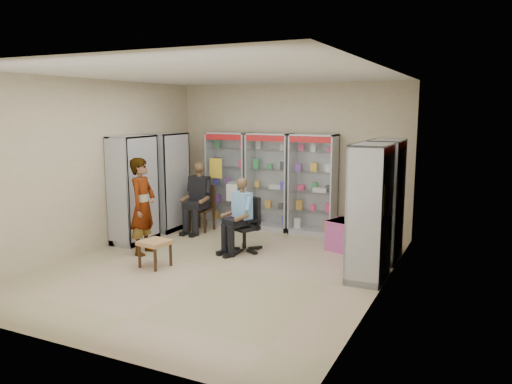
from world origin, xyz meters
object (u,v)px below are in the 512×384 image
at_px(cabinet_back_left, 229,179).
at_px(cabinet_back_mid, 269,182).
at_px(cabinet_back_right, 313,185).
at_px(woven_stool_a, 361,248).
at_px(cabinet_left_far, 168,182).
at_px(wooden_chair, 202,208).
at_px(woven_stool_b, 155,254).
at_px(cabinet_right_near, 370,213).
at_px(cabinet_left_near, 133,190).
at_px(standing_man, 143,206).
at_px(cabinet_right_far, 385,200).
at_px(office_chair, 244,224).
at_px(pink_trunk, 346,235).
at_px(seated_shopkeeper, 243,218).

distance_m(cabinet_back_left, cabinet_back_mid, 0.95).
relative_size(cabinet_back_right, woven_stool_a, 5.26).
height_order(cabinet_left_far, wooden_chair, cabinet_left_far).
bearing_deg(woven_stool_b, wooden_chair, 103.87).
xyz_separation_m(cabinet_right_near, cabinet_left_near, (-4.46, 0.20, 0.00)).
height_order(woven_stool_b, standing_man, standing_man).
bearing_deg(cabinet_right_near, cabinet_right_far, 0.00).
height_order(cabinet_back_right, office_chair, cabinet_back_right).
bearing_deg(woven_stool_a, woven_stool_b, -147.63).
height_order(wooden_chair, woven_stool_b, wooden_chair).
bearing_deg(wooden_chair, woven_stool_b, -76.13).
xyz_separation_m(cabinet_right_near, standing_man, (-3.82, -0.35, -0.16)).
bearing_deg(cabinet_left_far, pink_trunk, 90.69).
distance_m(seated_shopkeeper, woven_stool_b, 1.66).
distance_m(cabinet_back_right, wooden_chair, 2.33).
distance_m(cabinet_back_right, woven_stool_a, 2.01).
height_order(pink_trunk, woven_stool_b, pink_trunk).
relative_size(office_chair, woven_stool_b, 2.26).
bearing_deg(wooden_chair, office_chair, -33.87).
distance_m(cabinet_right_far, woven_stool_a, 0.89).
xyz_separation_m(cabinet_right_far, seated_shopkeeper, (-2.30, -0.64, -0.38)).
relative_size(cabinet_right_near, wooden_chair, 2.13).
bearing_deg(cabinet_back_mid, office_chair, -80.75).
bearing_deg(woven_stool_b, cabinet_right_far, 31.87).
bearing_deg(woven_stool_a, cabinet_left_near, -169.98).
relative_size(cabinet_right_far, cabinet_left_far, 1.00).
distance_m(cabinet_left_far, pink_trunk, 3.84).
relative_size(cabinet_left_near, office_chair, 2.06).
bearing_deg(woven_stool_a, seated_shopkeeper, -166.48).
height_order(cabinet_back_mid, woven_stool_b, cabinet_back_mid).
relative_size(cabinet_right_near, office_chair, 2.06).
bearing_deg(cabinet_right_near, cabinet_back_mid, 49.16).
relative_size(cabinet_back_right, cabinet_right_near, 1.00).
bearing_deg(cabinet_back_right, wooden_chair, -161.25).
bearing_deg(standing_man, wooden_chair, -11.53).
bearing_deg(office_chair, standing_man, -126.26).
height_order(cabinet_right_far, woven_stool_a, cabinet_right_far).
bearing_deg(office_chair, cabinet_left_far, -175.82).
bearing_deg(cabinet_back_left, office_chair, -54.47).
xyz_separation_m(cabinet_back_right, seated_shopkeeper, (-0.67, -1.77, -0.38)).
height_order(cabinet_back_right, pink_trunk, cabinet_back_right).
xyz_separation_m(cabinet_back_right, woven_stool_b, (-1.56, -3.11, -0.79)).
distance_m(cabinet_left_near, woven_stool_b, 1.84).
xyz_separation_m(cabinet_back_left, office_chair, (1.23, -1.72, -0.51)).
xyz_separation_m(woven_stool_a, woven_stool_b, (-2.86, -1.81, 0.02)).
bearing_deg(pink_trunk, cabinet_back_right, 136.61).
relative_size(cabinet_right_near, woven_stool_a, 5.26).
distance_m(cabinet_left_near, standing_man, 0.86).
relative_size(wooden_chair, standing_man, 0.56).
relative_size(wooden_chair, seated_shopkeeper, 0.76).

